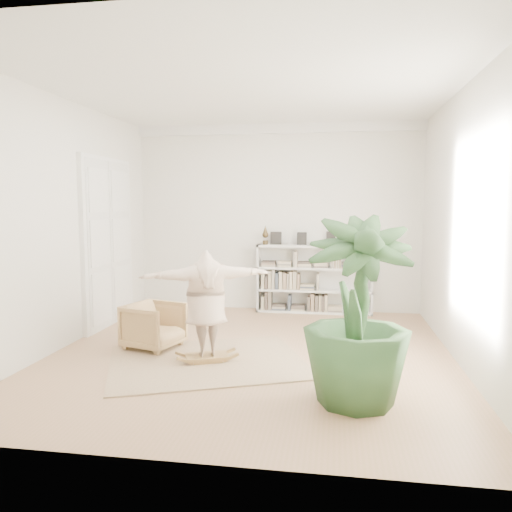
% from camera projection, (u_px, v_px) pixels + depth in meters
% --- Properties ---
extents(floor, '(6.00, 6.00, 0.00)m').
position_uv_depth(floor, '(251.00, 353.00, 6.97)').
color(floor, '#9F7A52').
rests_on(floor, ground).
extents(room_shell, '(6.00, 6.00, 6.00)m').
position_uv_depth(room_shell, '(277.00, 129.00, 9.49)').
color(room_shell, silver).
rests_on(room_shell, floor).
extents(doors, '(0.09, 1.78, 2.92)m').
position_uv_depth(doors, '(108.00, 244.00, 8.53)').
color(doors, white).
rests_on(doors, floor).
extents(bookshelf, '(2.20, 0.35, 1.64)m').
position_uv_depth(bookshelf, '(314.00, 280.00, 9.56)').
color(bookshelf, silver).
rests_on(bookshelf, floor).
extents(armchair, '(0.91, 0.90, 0.67)m').
position_uv_depth(armchair, '(154.00, 326.00, 7.18)').
color(armchair, tan).
rests_on(armchair, floor).
extents(rug, '(3.07, 2.80, 0.02)m').
position_uv_depth(rug, '(207.00, 361.00, 6.59)').
color(rug, tan).
rests_on(rug, floor).
extents(rocker_board, '(0.64, 0.52, 0.12)m').
position_uv_depth(rocker_board, '(207.00, 357.00, 6.59)').
color(rocker_board, olive).
rests_on(rocker_board, rug).
extents(person, '(1.76, 1.08, 1.39)m').
position_uv_depth(person, '(206.00, 300.00, 6.51)').
color(person, beige).
rests_on(person, rocker_board).
extents(houseplant, '(1.21, 1.21, 1.97)m').
position_uv_depth(houseplant, '(357.00, 311.00, 5.14)').
color(houseplant, '#2B4F27').
rests_on(houseplant, floor).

